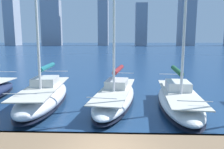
% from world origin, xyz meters
% --- Properties ---
extents(dock_pier, '(28.00, 2.80, 0.60)m').
position_xyz_m(dock_pier, '(-0.00, -0.10, 0.54)').
color(dock_pier, '#896B4C').
rests_on(dock_pier, ground).
extents(city_skyline, '(174.26, 20.44, 52.59)m').
position_xyz_m(city_skyline, '(9.12, -158.29, 20.93)').
color(city_skyline, gray).
rests_on(city_skyline, ground).
extents(sailboat_forest, '(3.19, 8.87, 12.37)m').
position_xyz_m(sailboat_forest, '(-4.23, -6.49, 0.70)').
color(sailboat_forest, white).
rests_on(sailboat_forest, ground).
extents(sailboat_maroon, '(3.65, 9.37, 13.00)m').
position_xyz_m(sailboat_maroon, '(-0.19, -7.32, 0.67)').
color(sailboat_maroon, silver).
rests_on(sailboat_maroon, ground).
extents(sailboat_teal, '(2.99, 8.48, 12.16)m').
position_xyz_m(sailboat_teal, '(4.56, -6.72, 0.77)').
color(sailboat_teal, white).
rests_on(sailboat_teal, ground).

